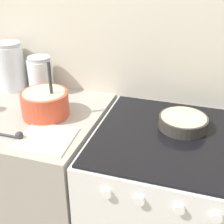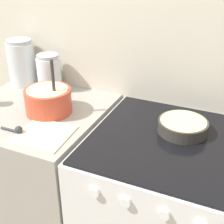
{
  "view_description": "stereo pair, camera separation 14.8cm",
  "coord_description": "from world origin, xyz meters",
  "px_view_note": "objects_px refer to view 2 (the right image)",
  "views": [
    {
      "loc": [
        0.47,
        -0.86,
        1.67
      ],
      "look_at": [
        0.07,
        0.39,
        0.98
      ],
      "focal_mm": 50.0,
      "sensor_mm": 36.0,
      "label": 1
    },
    {
      "loc": [
        0.61,
        -0.81,
        1.67
      ],
      "look_at": [
        0.07,
        0.39,
        0.98
      ],
      "focal_mm": 50.0,
      "sensor_mm": 36.0,
      "label": 2
    }
  ],
  "objects_px": {
    "storage_jar_left": "(22,66)",
    "storage_jar_middle": "(49,75)",
    "stove": "(163,217)",
    "mixing_bowl": "(48,99)",
    "baking_pan": "(183,126)"
  },
  "relations": [
    {
      "from": "baking_pan",
      "to": "storage_jar_left",
      "type": "height_order",
      "value": "storage_jar_left"
    },
    {
      "from": "baking_pan",
      "to": "stove",
      "type": "bearing_deg",
      "value": -107.69
    },
    {
      "from": "stove",
      "to": "mixing_bowl",
      "type": "relative_size",
      "value": 3.3
    },
    {
      "from": "mixing_bowl",
      "to": "storage_jar_middle",
      "type": "xyz_separation_m",
      "value": [
        -0.16,
        0.25,
        0.02
      ]
    },
    {
      "from": "storage_jar_left",
      "to": "storage_jar_middle",
      "type": "bearing_deg",
      "value": -0.0
    },
    {
      "from": "baking_pan",
      "to": "storage_jar_left",
      "type": "relative_size",
      "value": 0.81
    },
    {
      "from": "mixing_bowl",
      "to": "storage_jar_left",
      "type": "height_order",
      "value": "mixing_bowl"
    },
    {
      "from": "baking_pan",
      "to": "storage_jar_middle",
      "type": "height_order",
      "value": "storage_jar_middle"
    },
    {
      "from": "mixing_bowl",
      "to": "baking_pan",
      "type": "relative_size",
      "value": 1.26
    },
    {
      "from": "stove",
      "to": "storage_jar_left",
      "type": "distance_m",
      "value": 1.17
    },
    {
      "from": "storage_jar_left",
      "to": "storage_jar_middle",
      "type": "xyz_separation_m",
      "value": [
        0.19,
        -0.0,
        -0.03
      ]
    },
    {
      "from": "stove",
      "to": "storage_jar_middle",
      "type": "bearing_deg",
      "value": 162.59
    },
    {
      "from": "baking_pan",
      "to": "mixing_bowl",
      "type": "bearing_deg",
      "value": -172.99
    },
    {
      "from": "mixing_bowl",
      "to": "storage_jar_middle",
      "type": "distance_m",
      "value": 0.29
    },
    {
      "from": "storage_jar_left",
      "to": "mixing_bowl",
      "type": "bearing_deg",
      "value": -35.27
    }
  ]
}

